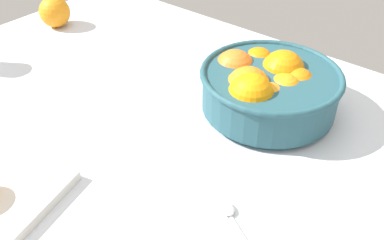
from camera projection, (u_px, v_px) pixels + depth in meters
ground_plane at (182, 158)px, 77.27cm from camera, size 147.08×99.05×3.00cm
fruit_bowl at (267, 88)px, 82.90cm from camera, size 27.43×27.43×11.67cm
loose_orange_0 at (55, 12)px, 115.67cm from camera, size 8.27×8.27×8.27cm
spoon at (237, 225)px, 62.71cm from camera, size 13.96×8.41×1.00cm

